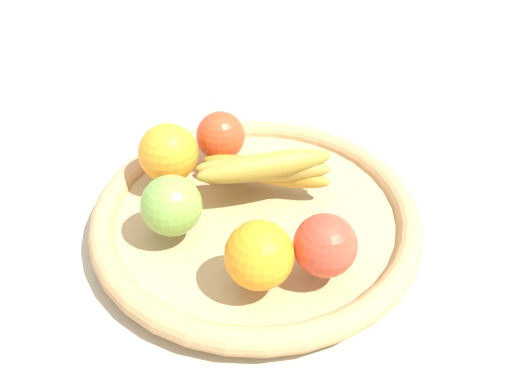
{
  "coord_description": "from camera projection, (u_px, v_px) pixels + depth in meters",
  "views": [
    {
      "loc": [
        0.44,
        0.27,
        0.49
      ],
      "look_at": [
        0.0,
        0.0,
        0.06
      ],
      "focal_mm": 38.1,
      "sensor_mm": 36.0,
      "label": 1
    }
  ],
  "objects": [
    {
      "name": "apple_0",
      "position": [
        325.0,
        245.0,
        0.58
      ],
      "size": [
        0.09,
        0.09,
        0.07
      ],
      "primitive_type": "sphere",
      "rotation": [
        0.0,
        0.0,
        3.53
      ],
      "color": "#CF442E",
      "rests_on": "basket"
    },
    {
      "name": "ground_plane",
      "position": [
        256.0,
        228.0,
        0.71
      ],
      "size": [
        2.4,
        2.4,
        0.0
      ],
      "primitive_type": "plane",
      "color": "#C1B69D",
      "rests_on": "ground"
    },
    {
      "name": "orange_0",
      "position": [
        259.0,
        255.0,
        0.56
      ],
      "size": [
        0.08,
        0.08,
        0.07
      ],
      "primitive_type": "sphere",
      "rotation": [
        0.0,
        0.0,
        6.17
      ],
      "color": "orange",
      "rests_on": "basket"
    },
    {
      "name": "banana_bunch",
      "position": [
        264.0,
        169.0,
        0.69
      ],
      "size": [
        0.15,
        0.18,
        0.06
      ],
      "color": "#B88A2A",
      "rests_on": "basket"
    },
    {
      "name": "orange_1",
      "position": [
        168.0,
        153.0,
        0.7
      ],
      "size": [
        0.1,
        0.1,
        0.08
      ],
      "primitive_type": "sphere",
      "rotation": [
        0.0,
        0.0,
        2.81
      ],
      "color": "orange",
      "rests_on": "basket"
    },
    {
      "name": "apple_2",
      "position": [
        221.0,
        136.0,
        0.74
      ],
      "size": [
        0.07,
        0.07,
        0.07
      ],
      "primitive_type": "sphere",
      "rotation": [
        0.0,
        0.0,
        1.55
      ],
      "color": "#D84522",
      "rests_on": "basket"
    },
    {
      "name": "apple_1",
      "position": [
        171.0,
        205.0,
        0.63
      ],
      "size": [
        0.1,
        0.1,
        0.07
      ],
      "primitive_type": "sphere",
      "rotation": [
        0.0,
        0.0,
        3.74
      ],
      "color": "#7CAE45",
      "rests_on": "basket"
    },
    {
      "name": "basket",
      "position": [
        256.0,
        217.0,
        0.7
      ],
      "size": [
        0.42,
        0.42,
        0.04
      ],
      "color": "tan",
      "rests_on": "ground_plane"
    }
  ]
}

